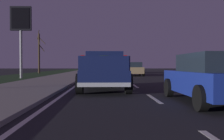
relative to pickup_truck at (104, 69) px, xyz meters
name	(u,v)px	position (x,y,z in m)	size (l,w,h in m)	color
ground	(121,76)	(15.05, -1.75, -0.98)	(144.00, 144.00, 0.00)	black
sidewalk_shoulder	(68,76)	(15.05, 3.95, -0.92)	(108.00, 4.00, 0.12)	gray
grass_verge	(22,76)	(15.05, 8.95, -0.98)	(108.00, 6.00, 0.01)	#1E3819
lane_markings	(98,75)	(16.99, 0.76, -0.98)	(108.00, 3.54, 0.01)	silver
pickup_truck	(104,69)	(0.00, 0.00, 0.00)	(5.43, 2.30, 1.87)	#141E4C
sedan_red	(125,68)	(26.63, -3.26, -0.20)	(4.42, 2.06, 1.54)	maroon
sedan_blue	(211,78)	(-4.32, -3.34, -0.20)	(4.42, 2.06, 1.54)	navy
sedan_tan	(134,69)	(16.12, -3.31, -0.20)	(4.41, 2.04, 1.54)	#9E845B
sedan_white	(104,69)	(17.47, 0.03, -0.20)	(4.43, 2.07, 1.54)	silver
gas_price_sign	(21,24)	(10.89, 7.63, 3.93)	(0.27, 1.90, 6.56)	#99999E
bare_tree_far	(39,52)	(25.47, 9.81, 2.20)	(1.72, 1.57, 6.52)	#423323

